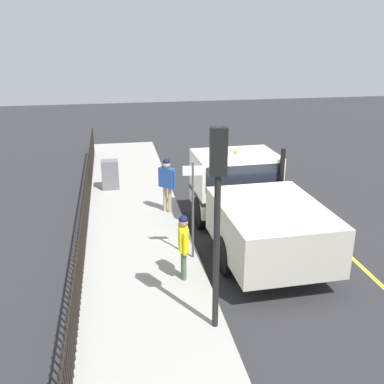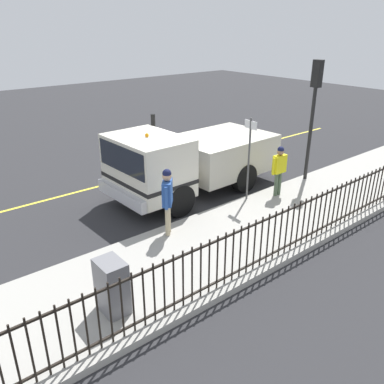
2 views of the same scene
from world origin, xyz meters
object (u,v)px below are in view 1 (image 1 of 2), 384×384
Objects in this scene: traffic_light_near at (218,191)px; worker_standing at (167,179)px; pedestrian_distant at (183,240)px; utility_cabinet at (110,175)px; street_sign at (193,200)px; work_truck at (250,200)px; traffic_cone at (311,227)px.

worker_standing is at bearing 98.71° from traffic_light_near.
traffic_light_near is (-0.32, 1.91, 1.86)m from pedestrian_distant.
street_sign reaches higher than utility_cabinet.
traffic_cone is at bearing -4.52° from work_truck.
traffic_light_near is at bearing -46.53° from worker_standing.
street_sign is at bearing 14.25° from traffic_cone.
traffic_light_near is 3.72× the size of utility_cabinet.
work_truck is at bearing -150.36° from street_sign.
traffic_light_near is 9.17m from utility_cabinet.
traffic_light_near is 5.99m from traffic_cone.
traffic_cone is 4.05m from street_sign.
utility_cabinet is (1.63, -6.75, -0.44)m from pedestrian_distant.
worker_standing is 4.17m from pedestrian_distant.
worker_standing is 0.70× the size of street_sign.
traffic_light_near is 1.57× the size of street_sign.
work_truck is 6.12m from utility_cabinet.
street_sign reaches higher than worker_standing.
pedestrian_distant reaches higher than utility_cabinet.
traffic_cone is (-3.92, 2.27, -0.96)m from worker_standing.
work_truck is 1.47× the size of traffic_light_near.
utility_cabinet is at bearing 109.76° from traffic_light_near.
pedestrian_distant is 6.96m from utility_cabinet.
work_truck is at bearing -45.38° from pedestrian_distant.
pedestrian_distant is 2.87× the size of traffic_cone.
work_truck is 10.53× the size of traffic_cone.
pedestrian_distant is 1.21m from street_sign.
utility_cabinet is (3.83, -4.75, -0.53)m from work_truck.
utility_cabinet is 7.49m from traffic_cone.
pedestrian_distant is 0.40× the size of traffic_light_near.
traffic_light_near reaches higher than worker_standing.
street_sign is (-0.40, -0.97, 0.59)m from pedestrian_distant.
worker_standing reaches higher than traffic_cone.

